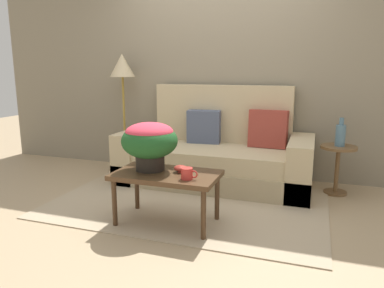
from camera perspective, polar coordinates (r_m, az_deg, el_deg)
ground_plane at (r=3.66m, az=-0.68°, el=-9.32°), size 14.00×14.00×0.00m
wall_back at (r=4.61m, az=4.64°, el=13.66°), size 6.40×0.12×2.95m
area_rug at (r=3.67m, az=-0.64°, el=-9.21°), size 2.64×1.72×0.01m
couch at (r=4.24m, az=3.80°, el=-1.81°), size 2.17×0.92×1.12m
coffee_table at (r=3.10m, az=-4.02°, el=-5.42°), size 0.89×0.51×0.45m
side_table at (r=4.14m, az=21.87°, el=-2.47°), size 0.37×0.37×0.52m
floor_lamp at (r=4.81m, az=-10.82°, el=10.17°), size 0.34×0.34×1.50m
potted_plant at (r=3.12m, az=-6.66°, el=0.55°), size 0.48×0.48×0.42m
coffee_mug at (r=2.89m, az=-0.75°, el=-4.65°), size 0.14×0.10×0.09m
snack_bowl at (r=3.09m, az=-1.83°, el=-3.83°), size 0.11×0.11×0.06m
table_vase at (r=4.07m, az=22.25°, el=1.37°), size 0.10×0.10×0.30m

